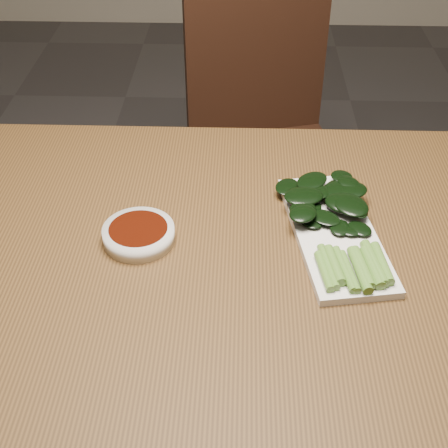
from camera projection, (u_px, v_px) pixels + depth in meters
table at (224, 278)px, 1.09m from camera, size 1.40×0.80×0.75m
chair_far at (265, 137)px, 1.84m from camera, size 0.51×0.51×0.89m
sauce_bowl at (139, 234)px, 1.05m from camera, size 0.12×0.12×0.03m
serving_plate at (334, 233)px, 1.06m from camera, size 0.18×0.34×0.01m
gai_lan at (335, 215)px, 1.07m from camera, size 0.18×0.32×0.03m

